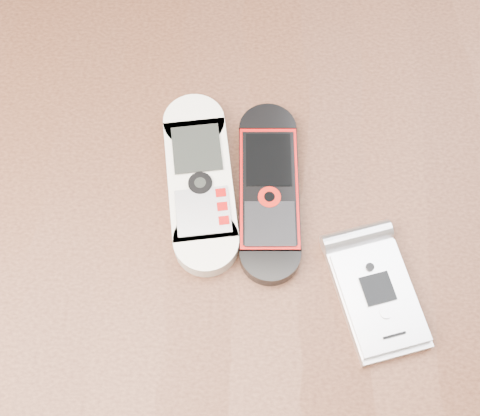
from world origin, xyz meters
name	(u,v)px	position (x,y,z in m)	size (l,w,h in m)	color
ground	(237,369)	(0.00, 0.00, 0.00)	(4.00, 4.00, 0.00)	#472B19
table	(235,254)	(0.00, 0.00, 0.64)	(1.20, 0.80, 0.75)	black
nokia_white	(200,181)	(-0.03, 0.02, 0.76)	(0.05, 0.17, 0.02)	silver
nokia_black_red	(269,190)	(0.03, 0.02, 0.76)	(0.05, 0.16, 0.02)	black
motorola_razr	(377,295)	(0.12, -0.07, 0.76)	(0.06, 0.11, 0.02)	silver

